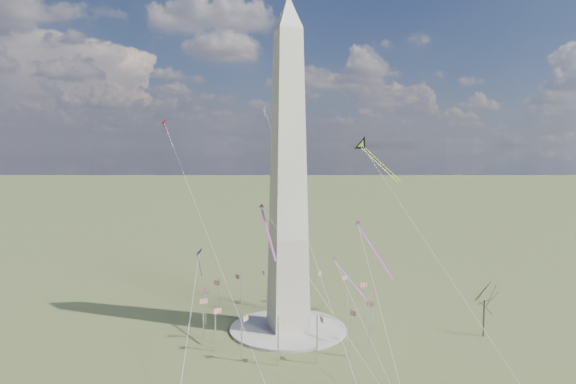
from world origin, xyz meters
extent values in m
plane|color=#415128|center=(0.00, 0.00, 0.00)|extent=(2000.00, 2000.00, 0.00)
cylinder|color=#A9A69A|center=(0.00, 0.00, 0.40)|extent=(36.00, 36.00, 0.80)
pyramid|color=silver|center=(0.00, 0.00, 95.80)|extent=(9.90, 9.90, 10.00)
cylinder|color=white|center=(26.00, 0.00, 6.50)|extent=(0.36, 0.36, 13.00)
cube|color=red|center=(26.00, 1.30, 11.80)|extent=(2.40, 0.08, 1.50)
cylinder|color=white|center=(24.02, 9.95, 6.50)|extent=(0.36, 0.36, 13.00)
cube|color=red|center=(23.52, 11.15, 11.80)|extent=(2.25, 0.99, 1.50)
cylinder|color=white|center=(18.38, 18.38, 6.50)|extent=(0.36, 0.36, 13.00)
cube|color=red|center=(17.47, 19.30, 11.80)|extent=(1.75, 1.75, 1.50)
cylinder|color=white|center=(9.95, 24.02, 6.50)|extent=(0.36, 0.36, 13.00)
cube|color=red|center=(8.75, 24.52, 11.80)|extent=(0.99, 2.25, 1.50)
cylinder|color=white|center=(0.00, 26.00, 6.50)|extent=(0.36, 0.36, 13.00)
cube|color=red|center=(-1.30, 26.00, 11.80)|extent=(0.08, 2.40, 1.50)
cylinder|color=white|center=(-9.95, 24.02, 6.50)|extent=(0.36, 0.36, 13.00)
cube|color=red|center=(-11.15, 23.52, 11.80)|extent=(0.99, 2.25, 1.50)
cylinder|color=white|center=(-18.38, 18.38, 6.50)|extent=(0.36, 0.36, 13.00)
cube|color=red|center=(-19.30, 17.47, 11.80)|extent=(1.75, 1.75, 1.50)
cylinder|color=white|center=(-24.02, 9.95, 6.50)|extent=(0.36, 0.36, 13.00)
cube|color=red|center=(-24.52, 8.75, 11.80)|extent=(2.25, 0.99, 1.50)
cylinder|color=white|center=(-26.00, 0.00, 6.50)|extent=(0.36, 0.36, 13.00)
cube|color=red|center=(-26.00, -1.30, 11.80)|extent=(2.40, 0.08, 1.50)
cylinder|color=white|center=(-24.02, -9.95, 6.50)|extent=(0.36, 0.36, 13.00)
cube|color=red|center=(-23.52, -11.15, 11.80)|extent=(2.25, 0.99, 1.50)
cylinder|color=white|center=(-18.38, -18.38, 6.50)|extent=(0.36, 0.36, 13.00)
cube|color=red|center=(-17.47, -19.30, 11.80)|extent=(1.75, 1.75, 1.50)
cylinder|color=white|center=(-9.95, -24.02, 6.50)|extent=(0.36, 0.36, 13.00)
cube|color=red|center=(-8.75, -24.52, 11.80)|extent=(0.99, 2.25, 1.50)
cylinder|color=white|center=(0.00, -26.00, 6.50)|extent=(0.36, 0.36, 13.00)
cube|color=red|center=(1.30, -26.00, 11.80)|extent=(0.08, 2.40, 1.50)
cylinder|color=white|center=(9.95, -24.02, 6.50)|extent=(0.36, 0.36, 13.00)
cube|color=red|center=(11.15, -23.52, 11.80)|extent=(0.99, 2.25, 1.50)
cylinder|color=white|center=(18.38, -18.38, 6.50)|extent=(0.36, 0.36, 13.00)
cube|color=red|center=(19.30, -17.47, 11.80)|extent=(1.75, 1.75, 1.50)
cylinder|color=white|center=(24.02, -9.95, 6.50)|extent=(0.36, 0.36, 13.00)
cube|color=red|center=(24.52, -8.75, 11.80)|extent=(2.25, 0.99, 1.50)
cylinder|color=#3F3426|center=(54.31, -21.87, 5.51)|extent=(0.45, 0.45, 11.02)
cube|color=orange|center=(32.76, 2.64, 50.74)|extent=(6.63, 13.96, 10.61)
cube|color=orange|center=(31.00, 1.84, 50.74)|extent=(6.63, 13.96, 10.61)
cube|color=#331562|center=(-27.00, -0.71, 26.20)|extent=(1.85, 2.80, 2.18)
cube|color=#F63526|center=(-27.00, -0.71, 22.61)|extent=(1.77, 2.44, 7.53)
cube|color=#F63526|center=(21.28, -15.50, 26.59)|extent=(2.34, 18.63, 11.69)
cube|color=#F63526|center=(-8.05, -7.10, 31.64)|extent=(1.46, 18.92, 11.85)
cube|color=#F63526|center=(22.62, 1.82, 12.20)|extent=(6.51, 17.38, 11.39)
cube|color=red|center=(-34.17, 35.40, 64.92)|extent=(1.46, 1.75, 1.70)
cube|color=red|center=(-34.17, 35.40, 63.06)|extent=(0.47, 1.48, 3.90)
cube|color=white|center=(4.18, 45.85, 71.24)|extent=(1.35, 1.96, 1.51)
cube|color=white|center=(4.18, 45.85, 69.60)|extent=(1.02, 1.16, 3.44)
camera|label=1|loc=(-44.38, -147.43, 56.70)|focal=32.00mm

